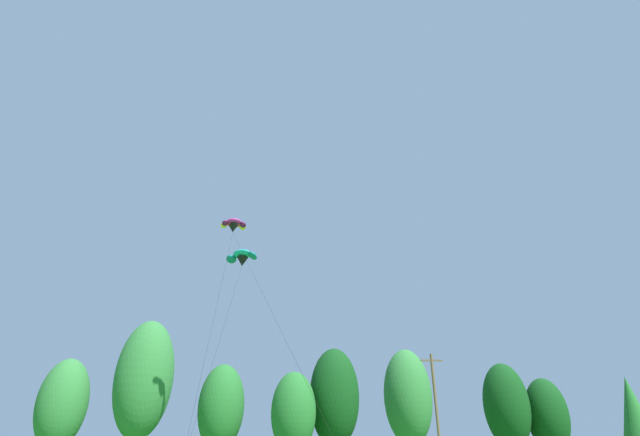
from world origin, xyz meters
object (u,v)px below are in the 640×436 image
(parafoil_kite_high_teal, at_px, (242,258))
(parafoil_kite_far_magenta, at_px, (234,224))
(utility_pole, at_px, (437,411))
(parafoil_kite_mid_red_yellow, at_px, (233,226))

(parafoil_kite_high_teal, bearing_deg, parafoil_kite_far_magenta, -107.95)
(utility_pole, height_order, parafoil_kite_mid_red_yellow, parafoil_kite_mid_red_yellow)
(utility_pole, xyz_separation_m, parafoil_kite_mid_red_yellow, (-19.77, -2.22, 16.86))
(parafoil_kite_high_teal, relative_size, parafoil_kite_far_magenta, 0.90)
(utility_pole, xyz_separation_m, parafoil_kite_far_magenta, (-19.24, -7.35, 14.71))
(parafoil_kite_far_magenta, bearing_deg, parafoil_kite_mid_red_yellow, 95.90)
(utility_pole, relative_size, parafoil_kite_far_magenta, 0.55)
(parafoil_kite_high_teal, bearing_deg, utility_pole, 15.08)
(utility_pole, bearing_deg, parafoil_kite_high_teal, -164.92)
(utility_pole, height_order, parafoil_kite_high_teal, parafoil_kite_high_teal)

